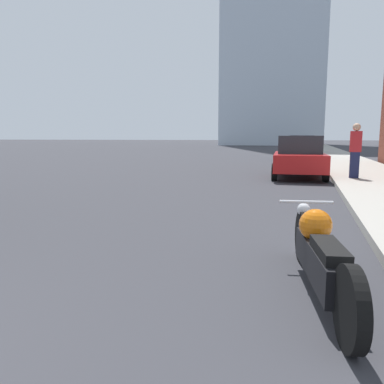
% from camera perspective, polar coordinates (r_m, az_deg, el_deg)
% --- Properties ---
extents(sidewalk, '(3.03, 240.00, 0.15)m').
position_cam_1_polar(sidewalk, '(40.35, 20.30, 5.77)').
color(sidewalk, '#9E998E').
rests_on(sidewalk, ground_plane).
extents(motorcycle, '(0.73, 2.58, 0.79)m').
position_cam_1_polar(motorcycle, '(3.93, 18.88, -8.93)').
color(motorcycle, black).
rests_on(motorcycle, ground_plane).
extents(parked_car_red, '(2.08, 4.11, 1.58)m').
position_cam_1_polar(parked_car_red, '(14.80, 15.99, 5.15)').
color(parked_car_red, red).
rests_on(parked_car_red, ground_plane).
extents(parked_car_blue, '(1.97, 4.28, 1.65)m').
position_cam_1_polar(parked_car_blue, '(27.00, 16.34, 6.52)').
color(parked_car_blue, '#1E3899').
rests_on(parked_car_blue, ground_plane).
extents(parked_car_silver, '(2.01, 4.17, 1.64)m').
position_cam_1_polar(parked_car_silver, '(37.60, 16.51, 6.93)').
color(parked_car_silver, '#BCBCC1').
rests_on(parked_car_silver, ground_plane).
extents(pedestrian, '(0.36, 0.26, 1.84)m').
position_cam_1_polar(pedestrian, '(13.86, 23.63, 5.94)').
color(pedestrian, '#1E2347').
rests_on(pedestrian, sidewalk).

